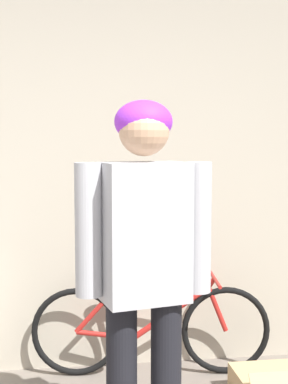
% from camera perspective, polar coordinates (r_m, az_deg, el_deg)
% --- Properties ---
extents(wall_back, '(8.00, 0.07, 2.60)m').
position_cam_1_polar(wall_back, '(3.74, -5.66, 0.88)').
color(wall_back, '#B7AD99').
rests_on(wall_back, ground_plane).
extents(person, '(0.63, 0.33, 1.78)m').
position_cam_1_polar(person, '(2.48, -0.00, -6.63)').
color(person, black).
rests_on(person, ground_plane).
extents(bicycle, '(1.62, 0.46, 0.68)m').
position_cam_1_polar(bicycle, '(3.75, 0.75, -14.23)').
color(bicycle, black).
rests_on(bicycle, ground_plane).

